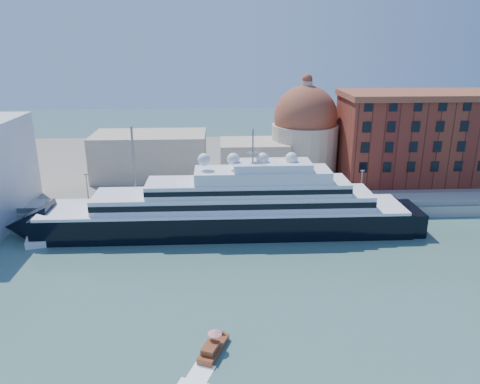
{
  "coord_description": "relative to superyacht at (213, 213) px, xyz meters",
  "views": [
    {
      "loc": [
        -1.84,
        -66.42,
        38.56
      ],
      "look_at": [
        2.37,
        18.0,
        10.43
      ],
      "focal_mm": 35.0,
      "sensor_mm": 36.0,
      "label": 1
    }
  ],
  "objects": [
    {
      "name": "ground",
      "position": [
        2.93,
        -23.0,
        -4.37
      ],
      "size": [
        400.0,
        400.0,
        0.0
      ],
      "primitive_type": "plane",
      "color": "#335850",
      "rests_on": "ground"
    },
    {
      "name": "quay",
      "position": [
        2.93,
        11.0,
        -3.12
      ],
      "size": [
        180.0,
        10.0,
        2.5
      ],
      "primitive_type": "cube",
      "color": "gray",
      "rests_on": "ground"
    },
    {
      "name": "land",
      "position": [
        2.93,
        52.0,
        -3.37
      ],
      "size": [
        260.0,
        72.0,
        2.0
      ],
      "primitive_type": "cube",
      "color": "slate",
      "rests_on": "ground"
    },
    {
      "name": "quay_fence",
      "position": [
        2.93,
        6.5,
        -1.27
      ],
      "size": [
        180.0,
        0.1,
        1.2
      ],
      "primitive_type": "cube",
      "color": "slate",
      "rests_on": "quay"
    },
    {
      "name": "superyacht",
      "position": [
        0.0,
        0.0,
        0.0
      ],
      "size": [
        84.76,
        11.75,
        25.33
      ],
      "color": "black",
      "rests_on": "ground"
    },
    {
      "name": "service_barge",
      "position": [
        -30.4,
        -3.36,
        -3.63
      ],
      "size": [
        12.04,
        6.68,
        2.57
      ],
      "rotation": [
        0.0,
        0.0,
        0.27
      ],
      "color": "white",
      "rests_on": "ground"
    },
    {
      "name": "water_taxi",
      "position": [
        0.16,
        -38.82,
        -3.66
      ],
      "size": [
        4.2,
        6.53,
        2.95
      ],
      "rotation": [
        0.0,
        0.0,
        -0.38
      ],
      "color": "maroon",
      "rests_on": "ground"
    },
    {
      "name": "warehouse",
      "position": [
        54.93,
        29.0,
        9.42
      ],
      "size": [
        43.0,
        19.0,
        23.25
      ],
      "color": "maroon",
      "rests_on": "land"
    },
    {
      "name": "church",
      "position": [
        9.32,
        34.72,
        6.54
      ],
      "size": [
        66.0,
        18.0,
        25.5
      ],
      "color": "beige",
      "rests_on": "land"
    },
    {
      "name": "lamp_posts",
      "position": [
        -9.74,
        9.27,
        5.47
      ],
      "size": [
        120.8,
        2.4,
        18.0
      ],
      "color": "slate",
      "rests_on": "quay"
    }
  ]
}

